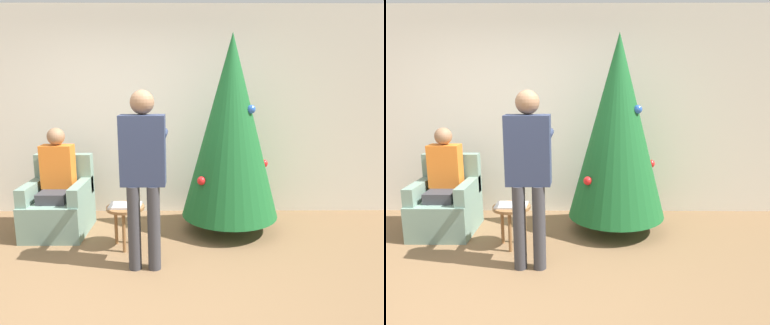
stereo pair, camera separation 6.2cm
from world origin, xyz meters
TOP-DOWN VIEW (x-y plane):
  - ground_plane at (0.00, 0.00)m, footprint 14.00×14.00m
  - wall_back at (0.00, 2.23)m, footprint 8.00×0.06m
  - christmas_tree at (1.12, 1.52)m, footprint 1.13×1.13m
  - armchair at (-0.89, 1.49)m, footprint 0.68×0.75m
  - person_seated at (-0.89, 1.46)m, footprint 0.36×0.46m
  - person_standing at (0.22, 0.61)m, footprint 0.43×0.57m
  - side_stool at (-0.03, 1.05)m, footprint 0.40×0.40m
  - laptop at (-0.03, 1.05)m, footprint 0.33×0.23m

SIDE VIEW (x-z plane):
  - ground_plane at x=0.00m, z-range 0.00..0.00m
  - armchair at x=-0.89m, z-range -0.13..0.75m
  - side_stool at x=-0.03m, z-range 0.15..0.61m
  - laptop at x=-0.03m, z-range 0.45..0.47m
  - person_seated at x=-0.89m, z-range 0.05..1.28m
  - person_standing at x=0.22m, z-range 0.16..1.83m
  - christmas_tree at x=1.12m, z-range 0.10..2.37m
  - wall_back at x=0.00m, z-range 0.00..2.70m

